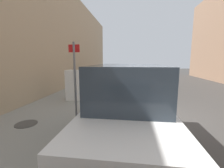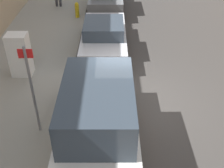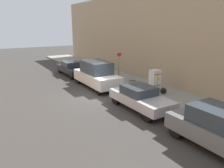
# 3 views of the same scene
# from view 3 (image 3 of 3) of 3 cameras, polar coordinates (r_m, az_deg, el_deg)

# --- Properties ---
(ground_plane) EXTENTS (80.00, 80.00, 0.00)m
(ground_plane) POSITION_cam_3_polar(r_m,az_deg,el_deg) (15.69, -4.12, -3.21)
(ground_plane) COLOR #383533
(sidewalk_slab) EXTENTS (3.75, 44.00, 0.16)m
(sidewalk_slab) POSITION_cam_3_polar(r_m,az_deg,el_deg) (17.84, 7.82, -0.79)
(sidewalk_slab) COLOR gray
(sidewalk_slab) RESTS_ON ground
(building_facade_near) EXTENTS (2.13, 39.60, 7.94)m
(building_facade_near) POSITION_cam_3_polar(r_m,az_deg,el_deg) (19.19, 15.26, 11.74)
(building_facade_near) COLOR tan
(building_facade_near) RESTS_ON ground
(discarded_refrigerator) EXTENTS (0.73, 0.60, 1.60)m
(discarded_refrigerator) POSITION_cam_3_polar(r_m,az_deg,el_deg) (16.49, 11.09, 0.92)
(discarded_refrigerator) COLOR white
(discarded_refrigerator) RESTS_ON sidewalk_slab
(manhole_cover) EXTENTS (0.70, 0.70, 0.02)m
(manhole_cover) POSITION_cam_3_polar(r_m,az_deg,el_deg) (19.39, 5.37, 0.83)
(manhole_cover) COLOR #47443F
(manhole_cover) RESTS_ON sidewalk_slab
(street_sign_post) EXTENTS (0.36, 0.07, 2.67)m
(street_sign_post) POSITION_cam_3_polar(r_m,az_deg,el_deg) (17.92, 1.81, 4.58)
(street_sign_post) COLOR slate
(street_sign_post) RESTS_ON sidewalk_slab
(fire_hydrant) EXTENTS (0.22, 0.22, 0.82)m
(fire_hydrant) POSITION_cam_3_polar(r_m,az_deg,el_deg) (12.01, 24.00, -7.45)
(fire_hydrant) COLOR gold
(fire_hydrant) RESTS_ON sidewalk_slab
(trash_bag) EXTENTS (0.44, 0.44, 0.44)m
(trash_bag) POSITION_cam_3_polar(r_m,az_deg,el_deg) (16.09, 13.25, -1.70)
(trash_bag) COLOR black
(trash_bag) RESTS_ON sidewalk_slab
(parked_sedan_dark) EXTENTS (1.90, 4.64, 1.37)m
(parked_sedan_dark) POSITION_cam_3_polar(r_m,az_deg,el_deg) (22.66, -10.31, 4.14)
(parked_sedan_dark) COLOR black
(parked_sedan_dark) RESTS_ON ground
(parked_van_white) EXTENTS (1.94, 5.03, 2.14)m
(parked_van_white) POSITION_cam_3_polar(r_m,az_deg,el_deg) (17.75, -4.08, 2.50)
(parked_van_white) COLOR silver
(parked_van_white) RESTS_ON ground
(parked_sedan_silver) EXTENTS (1.84, 4.34, 1.41)m
(parked_sedan_silver) POSITION_cam_3_polar(r_m,az_deg,el_deg) (13.16, 7.44, -3.53)
(parked_sedan_silver) COLOR silver
(parked_sedan_silver) RESTS_ON ground
(parked_suv_gray) EXTENTS (1.85, 4.41, 1.75)m
(parked_suv_gray) POSITION_cam_3_polar(r_m,az_deg,el_deg) (9.91, 26.65, -10.50)
(parked_suv_gray) COLOR slate
(parked_suv_gray) RESTS_ON ground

